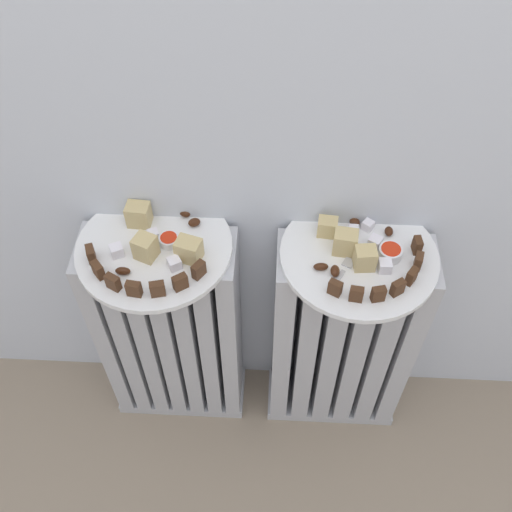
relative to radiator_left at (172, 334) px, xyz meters
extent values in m
plane|color=gray|center=(0.20, -0.28, -0.31)|extent=(6.00, 6.00, 0.00)
cube|color=#B2B2B7|center=(0.00, 0.00, -0.29)|extent=(0.33, 0.14, 0.03)
cube|color=#B2B2B7|center=(-0.14, 0.00, 0.02)|extent=(0.04, 0.14, 0.60)
cube|color=#B2B2B7|center=(-0.10, 0.00, 0.02)|extent=(0.04, 0.14, 0.60)
cube|color=#B2B2B7|center=(-0.05, 0.00, 0.02)|extent=(0.04, 0.14, 0.60)
cube|color=#B2B2B7|center=(0.00, 0.00, 0.02)|extent=(0.04, 0.14, 0.60)
cube|color=#B2B2B7|center=(0.05, 0.00, 0.02)|extent=(0.04, 0.14, 0.60)
cube|color=#B2B2B7|center=(0.10, 0.00, 0.02)|extent=(0.04, 0.14, 0.60)
cube|color=#B2B2B7|center=(0.14, 0.00, 0.02)|extent=(0.04, 0.14, 0.60)
cube|color=#B2B2B7|center=(0.40, 0.00, -0.29)|extent=(0.33, 0.14, 0.03)
cube|color=#B2B2B7|center=(0.26, 0.00, 0.02)|extent=(0.04, 0.14, 0.60)
cube|color=#B2B2B7|center=(0.32, 0.00, 0.02)|extent=(0.04, 0.14, 0.60)
cube|color=#B2B2B7|center=(0.38, 0.00, 0.02)|extent=(0.04, 0.14, 0.60)
cube|color=#B2B2B7|center=(0.43, 0.00, 0.02)|extent=(0.04, 0.14, 0.60)
cube|color=#B2B2B7|center=(0.49, 0.00, 0.02)|extent=(0.04, 0.14, 0.60)
cube|color=#B2B2B7|center=(0.54, 0.00, 0.02)|extent=(0.04, 0.14, 0.60)
cylinder|color=white|center=(0.00, 0.00, 0.32)|extent=(0.31, 0.31, 0.01)
cylinder|color=white|center=(0.40, 0.00, 0.32)|extent=(0.31, 0.31, 0.01)
cube|color=#472B19|center=(-0.11, -0.04, 0.35)|extent=(0.02, 0.03, 0.03)
cube|color=#472B19|center=(-0.09, -0.08, 0.35)|extent=(0.03, 0.03, 0.03)
cube|color=#472B19|center=(-0.06, -0.10, 0.35)|extent=(0.03, 0.03, 0.03)
cube|color=#472B19|center=(-0.02, -0.12, 0.35)|extent=(0.03, 0.02, 0.03)
cube|color=#472B19|center=(0.03, -0.12, 0.35)|extent=(0.03, 0.02, 0.03)
cube|color=#472B19|center=(0.07, -0.10, 0.35)|extent=(0.03, 0.03, 0.03)
cube|color=#472B19|center=(0.10, -0.07, 0.35)|extent=(0.03, 0.03, 0.03)
cube|color=tan|center=(-0.01, -0.03, 0.35)|extent=(0.05, 0.05, 0.05)
cube|color=tan|center=(0.07, -0.03, 0.35)|extent=(0.06, 0.05, 0.05)
cube|color=tan|center=(-0.04, 0.06, 0.35)|extent=(0.05, 0.04, 0.05)
cube|color=white|center=(0.05, -0.05, 0.34)|extent=(0.03, 0.03, 0.02)
cube|color=white|center=(0.00, 0.02, 0.34)|extent=(0.03, 0.03, 0.02)
cube|color=white|center=(-0.07, -0.03, 0.34)|extent=(0.03, 0.03, 0.02)
ellipsoid|color=#3D1E0F|center=(0.07, 0.06, 0.34)|extent=(0.03, 0.03, 0.02)
ellipsoid|color=#3D1E0F|center=(-0.05, -0.07, 0.34)|extent=(0.03, 0.02, 0.02)
ellipsoid|color=#3D1E0F|center=(0.05, 0.08, 0.34)|extent=(0.03, 0.03, 0.02)
cylinder|color=white|center=(0.03, 0.01, 0.34)|extent=(0.04, 0.04, 0.02)
cylinder|color=red|center=(0.03, 0.01, 0.34)|extent=(0.03, 0.03, 0.01)
cube|color=#472B19|center=(0.35, -0.10, 0.35)|extent=(0.03, 0.02, 0.03)
cube|color=#472B19|center=(0.39, -0.11, 0.35)|extent=(0.03, 0.02, 0.03)
cube|color=#472B19|center=(0.43, -0.11, 0.35)|extent=(0.03, 0.02, 0.03)
cube|color=#472B19|center=(0.46, -0.09, 0.35)|extent=(0.03, 0.03, 0.03)
cube|color=#472B19|center=(0.49, -0.06, 0.35)|extent=(0.03, 0.03, 0.03)
cube|color=#472B19|center=(0.51, -0.03, 0.35)|extent=(0.02, 0.03, 0.03)
cube|color=#472B19|center=(0.51, 0.01, 0.35)|extent=(0.02, 0.03, 0.03)
cube|color=tan|center=(0.41, -0.03, 0.35)|extent=(0.04, 0.04, 0.05)
cube|color=tan|center=(0.37, 0.01, 0.35)|extent=(0.05, 0.04, 0.05)
cube|color=tan|center=(0.34, 0.05, 0.35)|extent=(0.04, 0.03, 0.04)
cube|color=white|center=(0.43, 0.02, 0.34)|extent=(0.03, 0.03, 0.02)
cube|color=white|center=(0.42, 0.07, 0.34)|extent=(0.03, 0.03, 0.02)
cube|color=white|center=(0.39, 0.05, 0.34)|extent=(0.02, 0.02, 0.02)
cube|color=white|center=(0.45, -0.04, 0.34)|extent=(0.03, 0.03, 0.02)
ellipsoid|color=#3D1E0F|center=(0.35, -0.05, 0.34)|extent=(0.02, 0.03, 0.02)
ellipsoid|color=#3D1E0F|center=(0.46, 0.05, 0.34)|extent=(0.02, 0.02, 0.02)
ellipsoid|color=#3D1E0F|center=(0.33, -0.04, 0.34)|extent=(0.03, 0.02, 0.01)
ellipsoid|color=#3D1E0F|center=(0.40, 0.08, 0.34)|extent=(0.03, 0.03, 0.02)
cylinder|color=white|center=(0.46, 0.00, 0.34)|extent=(0.05, 0.05, 0.02)
cylinder|color=red|center=(0.46, 0.00, 0.35)|extent=(0.04, 0.04, 0.01)
cube|color=#B7B7BC|center=(0.36, -0.07, 0.33)|extent=(0.04, 0.06, 0.00)
cube|color=#B7B7BC|center=(0.38, -0.03, 0.33)|extent=(0.03, 0.03, 0.00)
camera|label=1|loc=(0.24, -0.74, 1.22)|focal=41.65mm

